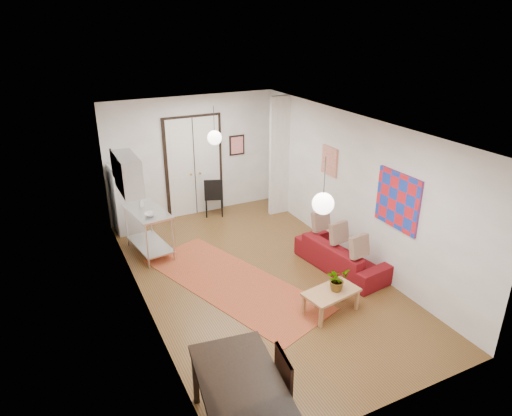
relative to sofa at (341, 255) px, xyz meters
name	(u,v)px	position (x,y,z in m)	size (l,w,h in m)	color
floor	(257,277)	(-1.61, 0.43, -0.29)	(7.00, 7.00, 0.00)	brown
ceiling	(257,126)	(-1.61, 0.43, 2.61)	(4.20, 7.00, 0.02)	silver
wall_back	(193,156)	(-1.61, 3.93, 1.16)	(4.20, 0.02, 2.90)	white
wall_front	(393,313)	(-1.61, -3.07, 1.16)	(4.20, 0.02, 2.90)	white
wall_left	(139,229)	(-3.71, 0.43, 1.16)	(0.02, 7.00, 2.90)	white
wall_right	(353,189)	(0.49, 0.43, 1.16)	(0.02, 7.00, 2.90)	white
double_doors	(194,167)	(-1.61, 3.88, 0.91)	(1.44, 0.06, 2.50)	silver
stub_partition	(279,157)	(0.24, 2.98, 1.16)	(0.50, 0.10, 2.90)	white
wall_cabinet	(128,174)	(-3.53, 1.93, 1.61)	(0.35, 1.00, 0.70)	silver
painting_popart	(398,201)	(0.46, -0.82, 1.36)	(0.05, 1.00, 1.00)	red
painting_abstract	(330,161)	(0.46, 1.23, 1.51)	(0.05, 0.50, 0.60)	beige
poster_back	(237,145)	(-0.46, 3.90, 1.31)	(0.40, 0.03, 0.50)	red
print_left	(114,165)	(-3.68, 2.43, 1.66)	(0.03, 0.44, 0.54)	#9B5D40
pendant_back	(215,138)	(-1.61, 2.43, 1.96)	(0.30, 0.30, 0.80)	silver
pendant_front	(323,203)	(-1.61, -1.57, 1.96)	(0.30, 0.30, 0.80)	silver
kilim_rug	(232,283)	(-2.12, 0.44, -0.28)	(1.43, 3.80, 0.01)	#B8572E
sofa	(341,255)	(0.00, 0.00, 0.00)	(1.96, 0.77, 0.57)	maroon
coffee_table	(331,294)	(-1.00, -1.10, 0.07)	(0.99, 0.66, 0.41)	tan
potted_plant	(337,279)	(-0.90, -1.10, 0.32)	(0.31, 0.36, 0.40)	#345E2A
kitchen_counter	(148,225)	(-3.18, 2.30, 0.34)	(0.79, 1.33, 0.96)	silver
bowl	(150,214)	(-3.18, 2.00, 0.70)	(0.23, 0.23, 0.06)	white
soap_bottle	(141,202)	(-3.23, 2.55, 0.77)	(0.09, 0.09, 0.20)	teal
fridge	(126,199)	(-3.36, 3.58, 0.50)	(0.56, 0.56, 1.58)	silver
dining_table	(241,389)	(-3.36, -2.72, 0.49)	(1.10, 1.68, 0.87)	black
dining_chair_near	(259,384)	(-3.09, -2.61, 0.34)	(0.58, 0.76, 1.07)	#3B1C12
dining_chair_far	(259,384)	(-3.09, -2.61, 0.34)	(0.58, 0.76, 1.07)	#3B1C12
black_side_chair	(212,192)	(-1.25, 3.67, 0.29)	(0.57, 0.59, 0.98)	black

